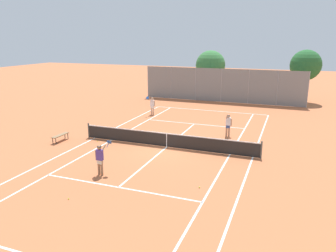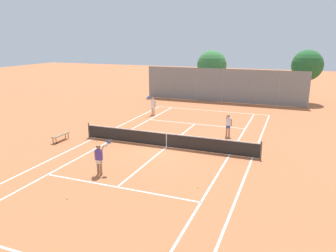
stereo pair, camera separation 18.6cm
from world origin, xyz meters
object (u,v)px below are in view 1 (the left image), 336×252
object	(u,v)px
loose_tennis_ball_2	(97,141)
player_far_right	(228,124)
player_near_side	(100,158)
tree_behind_left	(210,66)
loose_tennis_ball_0	(69,199)
player_far_left	(152,105)
loose_tennis_ball_1	(199,187)
courtside_bench	(60,136)
tree_behind_right	(305,66)
tennis_net	(167,140)

from	to	relation	value
loose_tennis_ball_2	player_far_right	bearing A→B (deg)	28.98
player_near_side	tree_behind_left	world-z (taller)	tree_behind_left
player_near_side	loose_tennis_ball_0	world-z (taller)	player_near_side
loose_tennis_ball_0	loose_tennis_ball_2	world-z (taller)	same
player_far_left	loose_tennis_ball_1	distance (m)	15.74
courtside_bench	tree_behind_right	xyz separation A→B (m)	(15.71, 21.51, 3.52)
tennis_net	loose_tennis_ball_2	distance (m)	4.93
loose_tennis_ball_2	tree_behind_right	distance (m)	24.91
player_far_right	player_far_left	bearing A→B (deg)	150.69
player_near_side	loose_tennis_ball_1	size ratio (longest dim) A/B	26.88
player_far_left	loose_tennis_ball_1	size ratio (longest dim) A/B	26.88
loose_tennis_ball_2	loose_tennis_ball_0	bearing A→B (deg)	-65.91
player_far_left	loose_tennis_ball_2	size ratio (longest dim) A/B	26.88
player_near_side	courtside_bench	bearing A→B (deg)	145.16
tree_behind_left	player_far_left	bearing A→B (deg)	-102.49
player_near_side	player_far_right	xyz separation A→B (m)	(4.84, 9.28, -0.02)
player_far_left	loose_tennis_ball_1	world-z (taller)	player_far_left
tennis_net	courtside_bench	world-z (taller)	tennis_net
player_far_right	courtside_bench	xyz separation A→B (m)	(-10.53, -5.32, -0.50)
tennis_net	player_far_left	xyz separation A→B (m)	(-4.62, 8.29, 0.42)
player_near_side	tree_behind_left	size ratio (longest dim) A/B	0.32
loose_tennis_ball_0	tree_behind_left	bearing A→B (deg)	91.19
player_far_left	tree_behind_right	bearing A→B (deg)	42.08
tennis_net	player_far_left	bearing A→B (deg)	119.12
player_far_right	loose_tennis_ball_2	distance (m)	9.32
loose_tennis_ball_2	tree_behind_left	bearing A→B (deg)	82.16
loose_tennis_ball_0	courtside_bench	xyz separation A→B (m)	(-5.82, 6.81, 0.38)
tennis_net	tree_behind_left	distance (m)	20.26
loose_tennis_ball_2	player_far_left	bearing A→B (deg)	88.36
player_far_left	tree_behind_right	distance (m)	17.84
loose_tennis_ball_1	loose_tennis_ball_2	size ratio (longest dim) A/B	1.00
player_far_right	tree_behind_right	bearing A→B (deg)	72.24
loose_tennis_ball_0	player_near_side	bearing A→B (deg)	92.64
player_far_right	loose_tennis_ball_1	size ratio (longest dim) A/B	24.24
player_near_side	loose_tennis_ball_1	bearing A→B (deg)	3.38
loose_tennis_ball_0	tree_behind_right	xyz separation A→B (m)	(9.89, 28.33, 3.90)
tennis_net	tree_behind_right	world-z (taller)	tree_behind_right
loose_tennis_ball_1	player_far_right	bearing A→B (deg)	92.40
player_far_left	loose_tennis_ball_0	bearing A→B (deg)	-79.19
player_near_side	tree_behind_left	xyz separation A→B (m)	(-0.46, 25.31, 2.75)
player_far_left	loose_tennis_ball_2	xyz separation A→B (m)	(-0.25, -8.91, -0.89)
player_far_left	player_far_right	size ratio (longest dim) A/B	1.11
loose_tennis_ball_1	tree_behind_left	bearing A→B (deg)	102.77
loose_tennis_ball_1	tree_behind_left	size ratio (longest dim) A/B	0.01
player_far_left	tree_behind_left	size ratio (longest dim) A/B	0.32
tennis_net	player_far_right	bearing A→B (deg)	50.04
tennis_net	tree_behind_left	xyz separation A→B (m)	(-2.04, 19.90, 3.17)
player_near_side	courtside_bench	size ratio (longest dim) A/B	1.18
tennis_net	loose_tennis_ball_2	xyz separation A→B (m)	(-4.87, -0.62, -0.48)
player_far_left	courtside_bench	distance (m)	10.10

